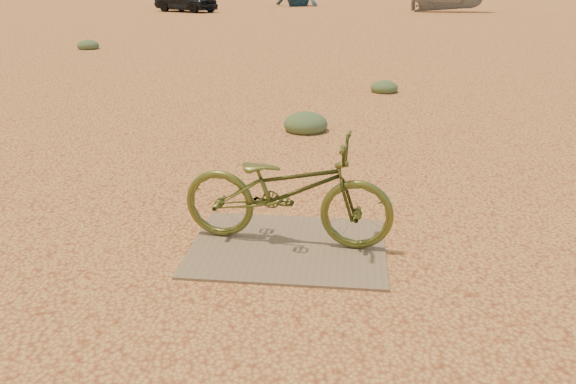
# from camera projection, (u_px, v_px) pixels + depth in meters

# --- Properties ---
(ground) EXTENTS (120.00, 120.00, 0.00)m
(ground) POSITION_uv_depth(u_px,v_px,m) (339.00, 265.00, 4.43)
(ground) COLOR #DFA15B
(ground) RESTS_ON ground
(plywood_board) EXTENTS (1.62, 1.26, 0.02)m
(plywood_board) POSITION_uv_depth(u_px,v_px,m) (288.00, 247.00, 4.72)
(plywood_board) COLOR brown
(plywood_board) RESTS_ON ground
(bicycle) EXTENTS (1.82, 0.78, 0.93)m
(bicycle) POSITION_uv_depth(u_px,v_px,m) (287.00, 190.00, 4.63)
(bicycle) COLOR #4C5523
(bicycle) RESTS_ON plywood_board
(car) EXTENTS (4.96, 3.92, 1.58)m
(car) POSITION_uv_depth(u_px,v_px,m) (186.00, 0.00, 37.40)
(car) COLOR black
(car) RESTS_ON ground
(kale_a) EXTENTS (0.65, 0.65, 0.36)m
(kale_a) POSITION_uv_depth(u_px,v_px,m) (306.00, 131.00, 8.35)
(kale_a) COLOR #4D613F
(kale_a) RESTS_ON ground
(kale_b) EXTENTS (0.54, 0.54, 0.30)m
(kale_b) POSITION_uv_depth(u_px,v_px,m) (384.00, 92.00, 11.19)
(kale_b) COLOR #4D613F
(kale_b) RESTS_ON ground
(kale_c) EXTENTS (0.68, 0.68, 0.37)m
(kale_c) POSITION_uv_depth(u_px,v_px,m) (89.00, 49.00, 17.96)
(kale_c) COLOR #4D613F
(kale_c) RESTS_ON ground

